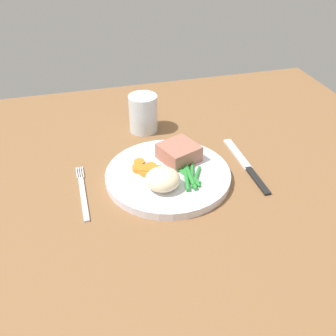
% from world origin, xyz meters
% --- Properties ---
extents(dining_table, '(1.20, 0.90, 0.02)m').
position_xyz_m(dining_table, '(0.00, 0.00, 0.01)').
color(dining_table, brown).
rests_on(dining_table, ground).
extents(dinner_plate, '(0.25, 0.25, 0.02)m').
position_xyz_m(dinner_plate, '(0.04, -0.02, 0.03)').
color(dinner_plate, white).
rests_on(dinner_plate, dining_table).
extents(meat_portion, '(0.09, 0.09, 0.03)m').
position_xyz_m(meat_portion, '(0.07, 0.02, 0.05)').
color(meat_portion, '#A86B56').
rests_on(meat_portion, dinner_plate).
extents(mashed_potatoes, '(0.07, 0.06, 0.04)m').
position_xyz_m(mashed_potatoes, '(0.01, -0.07, 0.06)').
color(mashed_potatoes, beige).
rests_on(mashed_potatoes, dinner_plate).
extents(carrot_slices, '(0.06, 0.06, 0.01)m').
position_xyz_m(carrot_slices, '(-0.00, -0.01, 0.04)').
color(carrot_slices, orange).
rests_on(carrot_slices, dinner_plate).
extents(green_beans, '(0.05, 0.09, 0.01)m').
position_xyz_m(green_beans, '(0.07, -0.05, 0.04)').
color(green_beans, '#2D8C38').
rests_on(green_beans, dinner_plate).
extents(fork, '(0.01, 0.17, 0.00)m').
position_xyz_m(fork, '(-0.13, -0.02, 0.02)').
color(fork, silver).
rests_on(fork, dining_table).
extents(knife, '(0.02, 0.21, 0.01)m').
position_xyz_m(knife, '(0.20, -0.02, 0.02)').
color(knife, black).
rests_on(knife, dining_table).
extents(water_glass, '(0.07, 0.07, 0.09)m').
position_xyz_m(water_glass, '(0.03, 0.18, 0.06)').
color(water_glass, silver).
rests_on(water_glass, dining_table).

